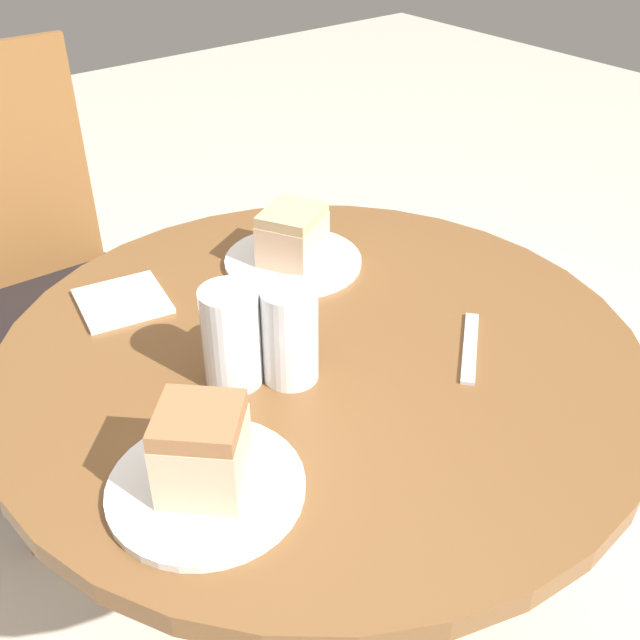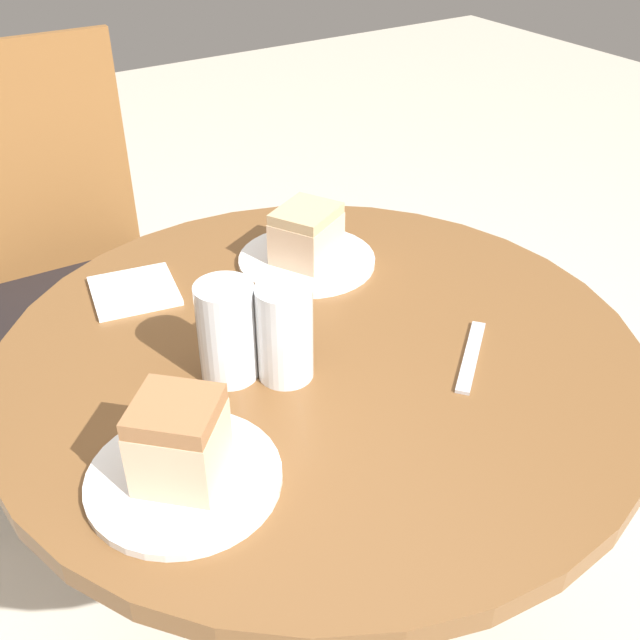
{
  "view_description": "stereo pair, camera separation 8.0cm",
  "coord_description": "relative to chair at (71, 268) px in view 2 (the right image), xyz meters",
  "views": [
    {
      "loc": [
        -0.5,
        -0.64,
        1.35
      ],
      "look_at": [
        0.0,
        0.0,
        0.8
      ],
      "focal_mm": 42.0,
      "sensor_mm": 36.0,
      "label": 1
    },
    {
      "loc": [
        -0.44,
        -0.68,
        1.35
      ],
      "look_at": [
        0.0,
        0.0,
        0.8
      ],
      "focal_mm": 42.0,
      "sensor_mm": 36.0,
      "label": 2
    }
  ],
  "objects": [
    {
      "name": "table",
      "position": [
        0.12,
        -0.87,
        0.08
      ],
      "size": [
        0.86,
        0.86,
        0.76
      ],
      "color": "brown",
      "rests_on": "ground_plane"
    },
    {
      "name": "chair",
      "position": [
        0.0,
        0.0,
        0.0
      ],
      "size": [
        0.44,
        0.44,
        0.97
      ],
      "rotation": [
        0.0,
        0.0,
        -0.03
      ],
      "color": "brown",
      "rests_on": "ground_plane"
    },
    {
      "name": "plate_near",
      "position": [
        0.22,
        -0.67,
        0.27
      ],
      "size": [
        0.22,
        0.22,
        0.01
      ],
      "color": "white",
      "rests_on": "table"
    },
    {
      "name": "plate_far",
      "position": [
        -0.13,
        -1.0,
        0.27
      ],
      "size": [
        0.21,
        0.21,
        0.01
      ],
      "color": "white",
      "rests_on": "table"
    },
    {
      "name": "cake_slice_near",
      "position": [
        0.22,
        -0.67,
        0.32
      ],
      "size": [
        0.13,
        0.12,
        0.08
      ],
      "rotation": [
        0.0,
        0.0,
        5.2
      ],
      "color": "beige",
      "rests_on": "plate_near"
    },
    {
      "name": "cake_slice_far",
      "position": [
        -0.13,
        -1.0,
        0.33
      ],
      "size": [
        0.12,
        0.12,
        0.1
      ],
      "rotation": [
        0.0,
        0.0,
        0.81
      ],
      "color": "beige",
      "rests_on": "plate_far"
    },
    {
      "name": "glass_lemonade",
      "position": [
        -0.01,
        -0.86,
        0.33
      ],
      "size": [
        0.07,
        0.07,
        0.13
      ],
      "color": "beige",
      "rests_on": "table"
    },
    {
      "name": "glass_water",
      "position": [
        0.05,
        -0.9,
        0.33
      ],
      "size": [
        0.07,
        0.07,
        0.13
      ],
      "color": "silver",
      "rests_on": "table"
    },
    {
      "name": "napkin_stack",
      "position": [
        -0.04,
        -0.61,
        0.27
      ],
      "size": [
        0.14,
        0.14,
        0.01
      ],
      "rotation": [
        0.0,
        0.0,
        -0.18
      ],
      "color": "white",
      "rests_on": "table"
    },
    {
      "name": "spoon",
      "position": [
        0.27,
        -1.0,
        0.27
      ],
      "size": [
        0.13,
        0.11,
        0.0
      ],
      "rotation": [
        0.0,
        0.0,
        0.7
      ],
      "color": "silver",
      "rests_on": "table"
    }
  ]
}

